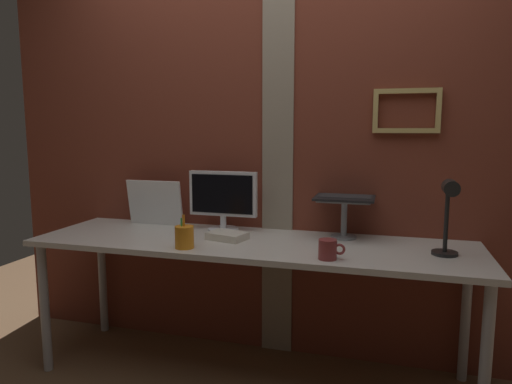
% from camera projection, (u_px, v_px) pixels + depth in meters
% --- Properties ---
extents(ground_plane, '(6.00, 6.00, 0.00)m').
position_uv_depth(ground_plane, '(258.00, 379.00, 2.51)').
color(ground_plane, brown).
extents(brick_wall_back, '(3.51, 0.16, 2.53)m').
position_uv_depth(brick_wall_back, '(278.00, 143.00, 2.73)').
color(brick_wall_back, brown).
rests_on(brick_wall_back, ground_plane).
extents(desk, '(2.35, 0.66, 0.76)m').
position_uv_depth(desk, '(251.00, 253.00, 2.46)').
color(desk, silver).
rests_on(desk, ground_plane).
extents(monitor, '(0.41, 0.18, 0.35)m').
position_uv_depth(monitor, '(223.00, 197.00, 2.68)').
color(monitor, white).
rests_on(monitor, desk).
extents(laptop_stand, '(0.28, 0.22, 0.22)m').
position_uv_depth(laptop_stand, '(344.00, 212.00, 2.50)').
color(laptop_stand, gray).
rests_on(laptop_stand, desk).
extents(laptop, '(0.32, 0.29, 0.20)m').
position_uv_depth(laptop, '(346.00, 188.00, 2.54)').
color(laptop, black).
rests_on(laptop, laptop_stand).
extents(whiteboard_panel, '(0.36, 0.06, 0.28)m').
position_uv_depth(whiteboard_panel, '(155.00, 203.00, 2.84)').
color(whiteboard_panel, white).
rests_on(whiteboard_panel, desk).
extents(desk_lamp, '(0.12, 0.20, 0.37)m').
position_uv_depth(desk_lamp, '(448.00, 209.00, 2.10)').
color(desk_lamp, black).
rests_on(desk_lamp, desk).
extents(pen_cup, '(0.09, 0.09, 0.17)m').
position_uv_depth(pen_cup, '(184.00, 237.00, 2.30)').
color(pen_cup, orange).
rests_on(pen_cup, desk).
extents(coffee_mug, '(0.12, 0.08, 0.09)m').
position_uv_depth(coffee_mug, '(328.00, 249.00, 2.10)').
color(coffee_mug, maroon).
rests_on(coffee_mug, desk).
extents(paper_clutter_stack, '(0.23, 0.19, 0.04)m').
position_uv_depth(paper_clutter_stack, '(227.00, 236.00, 2.48)').
color(paper_clutter_stack, silver).
rests_on(paper_clutter_stack, desk).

